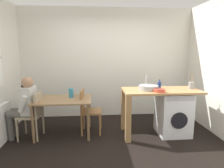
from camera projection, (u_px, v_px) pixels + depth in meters
ground_plane at (113, 147)px, 3.38m from camera, size 5.46×5.46×0.00m
wall_back at (107, 63)px, 4.85m from camera, size 4.60×0.10×2.70m
radiator at (0, 126)px, 3.44m from camera, size 0.10×0.80×0.70m
dining_table at (63, 104)px, 3.79m from camera, size 1.10×0.76×0.74m
chair_person_seat at (34, 113)px, 3.67m from camera, size 0.43×0.43×0.90m
chair_opposite at (88, 109)px, 3.91m from camera, size 0.42×0.42×0.90m
seated_person at (24, 104)px, 3.63m from camera, size 0.51×0.52×1.20m
kitchen_counter at (151, 98)px, 3.78m from camera, size 1.50×0.68×0.92m
washing_machine at (173, 113)px, 3.87m from camera, size 0.60×0.61×0.86m
sink_basin at (148, 88)px, 3.74m from camera, size 0.38×0.38×0.09m
tap at (146, 81)px, 3.90m from camera, size 0.02×0.02×0.28m
bottle_tall_green at (159, 85)px, 3.84m from camera, size 0.07×0.07×0.19m
mixing_bowl at (159, 90)px, 3.55m from camera, size 0.22×0.22×0.06m
utensil_crock at (191, 85)px, 3.85m from camera, size 0.11×0.11×0.30m
vase at (71, 93)px, 3.87m from camera, size 0.09×0.09×0.19m
scissors at (161, 91)px, 3.66m from camera, size 0.15×0.06×0.01m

